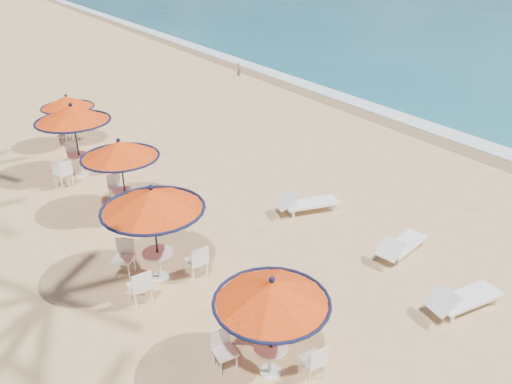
{
  "coord_description": "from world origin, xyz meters",
  "views": [
    {
      "loc": [
        -8.87,
        -6.13,
        7.38
      ],
      "look_at": [
        -2.11,
        4.28,
        1.2
      ],
      "focal_mm": 35.0,
      "sensor_mm": 36.0,
      "label": 1
    }
  ],
  "objects_px": {
    "station_4": "(68,108)",
    "lounger_near": "(462,299)",
    "lounger_far": "(306,203)",
    "station_0": "(272,303)",
    "station_3": "(71,123)",
    "station_2": "(121,159)",
    "lounger_mid": "(401,245)",
    "station_1": "(152,212)"
  },
  "relations": [
    {
      "from": "station_0",
      "to": "lounger_near",
      "type": "height_order",
      "value": "station_0"
    },
    {
      "from": "station_0",
      "to": "station_4",
      "type": "bearing_deg",
      "value": 89.7
    },
    {
      "from": "station_2",
      "to": "lounger_near",
      "type": "bearing_deg",
      "value": -61.4
    },
    {
      "from": "station_2",
      "to": "station_4",
      "type": "xyz_separation_m",
      "value": [
        0.16,
        6.68,
        -0.18
      ]
    },
    {
      "from": "station_3",
      "to": "lounger_mid",
      "type": "distance_m",
      "value": 11.39
    },
    {
      "from": "station_1",
      "to": "station_0",
      "type": "bearing_deg",
      "value": -80.88
    },
    {
      "from": "lounger_far",
      "to": "lounger_mid",
      "type": "bearing_deg",
      "value": -63.33
    },
    {
      "from": "station_2",
      "to": "lounger_far",
      "type": "xyz_separation_m",
      "value": [
        4.57,
        -3.0,
        -1.42
      ]
    },
    {
      "from": "station_2",
      "to": "lounger_far",
      "type": "relative_size",
      "value": 1.16
    },
    {
      "from": "station_3",
      "to": "station_4",
      "type": "height_order",
      "value": "station_3"
    },
    {
      "from": "station_0",
      "to": "station_1",
      "type": "bearing_deg",
      "value": 99.12
    },
    {
      "from": "lounger_far",
      "to": "lounger_near",
      "type": "bearing_deg",
      "value": -73.8
    },
    {
      "from": "station_4",
      "to": "lounger_mid",
      "type": "bearing_deg",
      "value": -68.62
    },
    {
      "from": "station_2",
      "to": "station_4",
      "type": "bearing_deg",
      "value": 88.67
    },
    {
      "from": "station_0",
      "to": "station_1",
      "type": "relative_size",
      "value": 0.88
    },
    {
      "from": "station_1",
      "to": "station_3",
      "type": "relative_size",
      "value": 0.96
    },
    {
      "from": "station_0",
      "to": "station_3",
      "type": "height_order",
      "value": "station_3"
    },
    {
      "from": "lounger_mid",
      "to": "lounger_far",
      "type": "relative_size",
      "value": 0.92
    },
    {
      "from": "station_2",
      "to": "lounger_near",
      "type": "distance_m",
      "value": 9.8
    },
    {
      "from": "station_0",
      "to": "lounger_far",
      "type": "xyz_separation_m",
      "value": [
        4.49,
        4.66,
        -1.3
      ]
    },
    {
      "from": "station_4",
      "to": "lounger_near",
      "type": "relative_size",
      "value": 1.08
    },
    {
      "from": "station_1",
      "to": "lounger_near",
      "type": "distance_m",
      "value": 7.23
    },
    {
      "from": "station_3",
      "to": "lounger_far",
      "type": "height_order",
      "value": "station_3"
    },
    {
      "from": "station_4",
      "to": "lounger_mid",
      "type": "distance_m",
      "value": 13.92
    },
    {
      "from": "lounger_mid",
      "to": "station_0",
      "type": "bearing_deg",
      "value": -177.35
    },
    {
      "from": "station_2",
      "to": "station_3",
      "type": "relative_size",
      "value": 0.91
    },
    {
      "from": "station_2",
      "to": "lounger_near",
      "type": "height_order",
      "value": "station_2"
    },
    {
      "from": "station_0",
      "to": "station_3",
      "type": "relative_size",
      "value": 0.84
    },
    {
      "from": "station_2",
      "to": "lounger_mid",
      "type": "bearing_deg",
      "value": -50.11
    },
    {
      "from": "station_0",
      "to": "station_4",
      "type": "relative_size",
      "value": 1.04
    },
    {
      "from": "lounger_mid",
      "to": "station_3",
      "type": "bearing_deg",
      "value": 107.36
    },
    {
      "from": "station_0",
      "to": "station_2",
      "type": "distance_m",
      "value": 7.66
    },
    {
      "from": "station_0",
      "to": "lounger_far",
      "type": "bearing_deg",
      "value": 46.09
    },
    {
      "from": "station_1",
      "to": "station_2",
      "type": "relative_size",
      "value": 1.06
    },
    {
      "from": "station_1",
      "to": "lounger_far",
      "type": "height_order",
      "value": "station_1"
    },
    {
      "from": "station_0",
      "to": "lounger_far",
      "type": "relative_size",
      "value": 1.08
    },
    {
      "from": "station_3",
      "to": "station_4",
      "type": "xyz_separation_m",
      "value": [
        0.64,
        3.17,
        -0.36
      ]
    },
    {
      "from": "station_1",
      "to": "lounger_far",
      "type": "bearing_deg",
      "value": 8.1
    },
    {
      "from": "station_0",
      "to": "station_4",
      "type": "distance_m",
      "value": 14.34
    },
    {
      "from": "station_1",
      "to": "station_2",
      "type": "height_order",
      "value": "station_1"
    },
    {
      "from": "station_0",
      "to": "lounger_mid",
      "type": "xyz_separation_m",
      "value": [
        5.13,
        1.43,
        -1.33
      ]
    },
    {
      "from": "station_4",
      "to": "lounger_near",
      "type": "height_order",
      "value": "station_4"
    }
  ]
}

